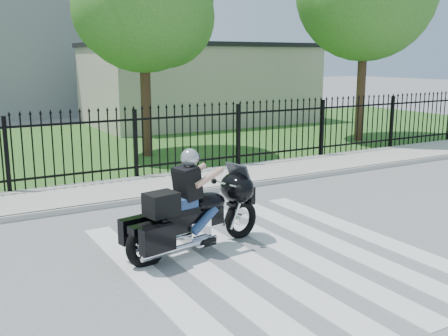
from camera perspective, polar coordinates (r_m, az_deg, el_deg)
ground at (r=8.28m, az=5.64°, el=-9.69°), size 120.00×120.00×0.00m
crosswalk at (r=8.28m, az=5.64°, el=-9.65°), size 5.00×5.50×0.01m
sidewalk at (r=12.47m, az=-7.85°, el=-2.02°), size 40.00×2.00×0.12m
curb at (r=11.58m, az=-5.96°, el=-3.07°), size 40.00×0.12×0.12m
grass_strip at (r=19.03m, az=-15.90°, el=2.30°), size 40.00×12.00×0.02m
iron_fence at (r=13.22m, az=-9.60°, el=2.44°), size 26.00×0.04×1.80m
tree_mid at (r=16.46m, az=-8.82°, el=17.45°), size 4.20×4.20×6.78m
building_low at (r=25.08m, az=-2.67°, el=8.96°), size 10.00×6.00×3.50m
building_low_roof at (r=25.05m, az=-2.71°, el=13.19°), size 10.20×6.20×0.20m
motorcycle_rider at (r=8.29m, az=-3.38°, el=-4.50°), size 2.57×1.16×1.72m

